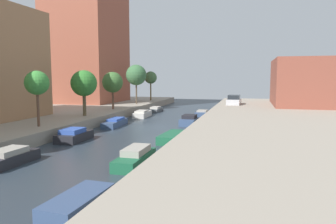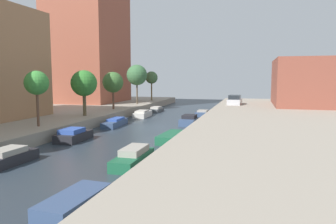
{
  "view_description": "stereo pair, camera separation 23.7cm",
  "coord_description": "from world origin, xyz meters",
  "px_view_note": "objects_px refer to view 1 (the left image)",
  "views": [
    {
      "loc": [
        9.89,
        -29.93,
        5.02
      ],
      "look_at": [
        1.26,
        3.08,
        1.27
      ],
      "focal_mm": 33.95,
      "sensor_mm": 36.0,
      "label": 1
    },
    {
      "loc": [
        10.11,
        -29.87,
        5.02
      ],
      "look_at": [
        1.26,
        3.08,
        1.27
      ],
      "focal_mm": 33.95,
      "sensor_mm": 36.0,
      "label": 2
    }
  ],
  "objects_px": {
    "moored_boat_left_4": "(142,114)",
    "moored_boat_right_2": "(172,137)",
    "street_tree_1": "(37,83)",
    "street_tree_2": "(84,84)",
    "moored_boat_left_2": "(74,136)",
    "moored_boat_right_3": "(189,121)",
    "street_tree_5": "(151,78)",
    "moored_boat_right_1": "(135,157)",
    "parked_car": "(234,100)",
    "moored_boat_right_0": "(78,202)",
    "apartment_tower_far": "(87,20)",
    "moored_boat_right_4": "(202,114)",
    "moored_boat_left_1": "(9,158)",
    "moored_boat_left_3": "(115,123)",
    "street_tree_4": "(136,75)",
    "low_block_right": "(310,82)",
    "street_tree_3": "(113,82)",
    "moored_boat_left_5": "(156,110)"
  },
  "relations": [
    {
      "from": "apartment_tower_far",
      "to": "moored_boat_left_5",
      "type": "distance_m",
      "value": 18.98
    },
    {
      "from": "moored_boat_left_4",
      "to": "moored_boat_right_2",
      "type": "bearing_deg",
      "value": -62.09
    },
    {
      "from": "apartment_tower_far",
      "to": "parked_car",
      "type": "xyz_separation_m",
      "value": [
        23.5,
        0.64,
        -12.54
      ]
    },
    {
      "from": "moored_boat_left_3",
      "to": "moored_boat_left_4",
      "type": "height_order",
      "value": "moored_boat_left_4"
    },
    {
      "from": "parked_car",
      "to": "moored_boat_left_5",
      "type": "relative_size",
      "value": 1.3
    },
    {
      "from": "apartment_tower_far",
      "to": "moored_boat_right_2",
      "type": "distance_m",
      "value": 33.74
    },
    {
      "from": "moored_boat_left_1",
      "to": "moored_boat_right_3",
      "type": "distance_m",
      "value": 19.13
    },
    {
      "from": "street_tree_1",
      "to": "moored_boat_left_4",
      "type": "relative_size",
      "value": 1.1
    },
    {
      "from": "street_tree_5",
      "to": "moored_boat_right_0",
      "type": "bearing_deg",
      "value": -75.92
    },
    {
      "from": "street_tree_4",
      "to": "moored_boat_left_4",
      "type": "xyz_separation_m",
      "value": [
        3.56,
        -7.57,
        -4.95
      ]
    },
    {
      "from": "low_block_right",
      "to": "street_tree_3",
      "type": "relative_size",
      "value": 2.95
    },
    {
      "from": "street_tree_4",
      "to": "apartment_tower_far",
      "type": "bearing_deg",
      "value": 167.84
    },
    {
      "from": "moored_boat_left_1",
      "to": "moored_boat_left_5",
      "type": "bearing_deg",
      "value": 89.92
    },
    {
      "from": "apartment_tower_far",
      "to": "street_tree_1",
      "type": "xyz_separation_m",
      "value": [
        9.09,
        -25.02,
        -9.6
      ]
    },
    {
      "from": "moored_boat_right_2",
      "to": "moored_boat_right_3",
      "type": "distance_m",
      "value": 8.81
    },
    {
      "from": "moored_boat_right_1",
      "to": "moored_boat_right_2",
      "type": "distance_m",
      "value": 7.08
    },
    {
      "from": "apartment_tower_far",
      "to": "street_tree_5",
      "type": "bearing_deg",
      "value": 29.71
    },
    {
      "from": "street_tree_1",
      "to": "street_tree_2",
      "type": "xyz_separation_m",
      "value": [
        -0.0,
        7.47,
        -0.17
      ]
    },
    {
      "from": "moored_boat_right_0",
      "to": "apartment_tower_far",
      "type": "bearing_deg",
      "value": 118.04
    },
    {
      "from": "parked_car",
      "to": "moored_boat_right_0",
      "type": "height_order",
      "value": "parked_car"
    },
    {
      "from": "street_tree_1",
      "to": "moored_boat_left_2",
      "type": "xyz_separation_m",
      "value": [
        3.38,
        -0.26,
        -4.09
      ]
    },
    {
      "from": "street_tree_3",
      "to": "moored_boat_left_5",
      "type": "bearing_deg",
      "value": 63.7
    },
    {
      "from": "street_tree_3",
      "to": "moored_boat_right_0",
      "type": "distance_m",
      "value": 28.77
    },
    {
      "from": "street_tree_5",
      "to": "moored_boat_right_0",
      "type": "xyz_separation_m",
      "value": [
        10.56,
        -42.09,
        -4.62
      ]
    },
    {
      "from": "moored_boat_left_1",
      "to": "apartment_tower_far",
      "type": "bearing_deg",
      "value": 111.19
    },
    {
      "from": "moored_boat_right_0",
      "to": "moored_boat_right_3",
      "type": "bearing_deg",
      "value": 89.95
    },
    {
      "from": "moored_boat_right_4",
      "to": "street_tree_2",
      "type": "bearing_deg",
      "value": -135.15
    },
    {
      "from": "moored_boat_left_1",
      "to": "moored_boat_left_2",
      "type": "bearing_deg",
      "value": 90.54
    },
    {
      "from": "street_tree_5",
      "to": "moored_boat_right_1",
      "type": "distance_m",
      "value": 37.42
    },
    {
      "from": "street_tree_3",
      "to": "street_tree_4",
      "type": "height_order",
      "value": "street_tree_4"
    },
    {
      "from": "apartment_tower_far",
      "to": "street_tree_5",
      "type": "relative_size",
      "value": 5.24
    },
    {
      "from": "street_tree_2",
      "to": "moored_boat_right_2",
      "type": "relative_size",
      "value": 1.21
    },
    {
      "from": "street_tree_2",
      "to": "parked_car",
      "type": "bearing_deg",
      "value": 51.61
    },
    {
      "from": "parked_car",
      "to": "moored_boat_left_1",
      "type": "height_order",
      "value": "parked_car"
    },
    {
      "from": "moored_boat_right_0",
      "to": "moored_boat_right_4",
      "type": "distance_m",
      "value": 30.08
    },
    {
      "from": "street_tree_5",
      "to": "moored_boat_left_4",
      "type": "bearing_deg",
      "value": -76.39
    },
    {
      "from": "moored_boat_left_2",
      "to": "moored_boat_right_3",
      "type": "xyz_separation_m",
      "value": [
        7.2,
        10.67,
        0.01
      ]
    },
    {
      "from": "moored_boat_left_2",
      "to": "moored_boat_right_1",
      "type": "xyz_separation_m",
      "value": [
        7.06,
        -5.2,
        -0.02
      ]
    },
    {
      "from": "street_tree_1",
      "to": "moored_boat_right_1",
      "type": "distance_m",
      "value": 12.48
    },
    {
      "from": "parked_car",
      "to": "moored_boat_right_0",
      "type": "xyz_separation_m",
      "value": [
        -3.85,
        -37.54,
        -1.3
      ]
    },
    {
      "from": "street_tree_5",
      "to": "street_tree_4",
      "type": "bearing_deg",
      "value": -90.0
    },
    {
      "from": "street_tree_2",
      "to": "moored_boat_right_1",
      "type": "height_order",
      "value": "street_tree_2"
    },
    {
      "from": "moored_boat_left_1",
      "to": "moored_boat_left_3",
      "type": "relative_size",
      "value": 0.79
    },
    {
      "from": "moored_boat_left_4",
      "to": "moored_boat_right_2",
      "type": "relative_size",
      "value": 1.05
    },
    {
      "from": "parked_car",
      "to": "moored_boat_right_4",
      "type": "distance_m",
      "value": 8.38
    },
    {
      "from": "apartment_tower_far",
      "to": "moored_boat_right_1",
      "type": "relative_size",
      "value": 6.52
    },
    {
      "from": "street_tree_3",
      "to": "moored_boat_left_5",
      "type": "height_order",
      "value": "street_tree_3"
    },
    {
      "from": "moored_boat_left_3",
      "to": "moored_boat_right_4",
      "type": "bearing_deg",
      "value": 54.78
    },
    {
      "from": "street_tree_5",
      "to": "moored_boat_left_3",
      "type": "relative_size",
      "value": 1.07
    },
    {
      "from": "moored_boat_left_2",
      "to": "street_tree_1",
      "type": "bearing_deg",
      "value": 175.68
    }
  ]
}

